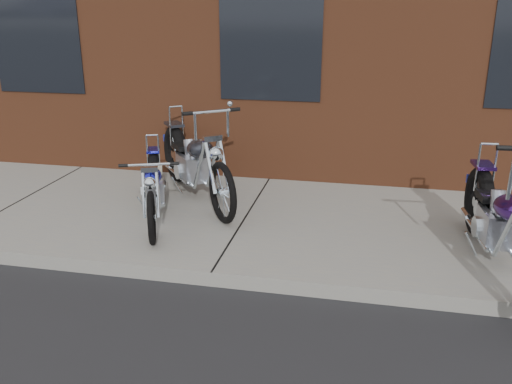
# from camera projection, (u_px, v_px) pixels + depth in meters

# --- Properties ---
(ground) EXTENTS (120.00, 120.00, 0.00)m
(ground) POSITION_uv_depth(u_px,v_px,m) (211.00, 287.00, 5.18)
(ground) COLOR black
(ground) RESTS_ON ground
(sidewalk) EXTENTS (22.00, 3.00, 0.15)m
(sidewalk) POSITION_uv_depth(u_px,v_px,m) (246.00, 222.00, 6.54)
(sidewalk) COLOR slate
(sidewalk) RESTS_ON ground
(chopper_purple) EXTENTS (0.59, 2.42, 1.35)m
(chopper_purple) POSITION_uv_depth(u_px,v_px,m) (501.00, 224.00, 5.12)
(chopper_purple) COLOR black
(chopper_purple) RESTS_ON sidewalk
(chopper_blue) EXTENTS (0.82, 1.92, 0.87)m
(chopper_blue) POSITION_uv_depth(u_px,v_px,m) (153.00, 189.00, 6.36)
(chopper_blue) COLOR black
(chopper_blue) RESTS_ON sidewalk
(chopper_third) EXTENTS (1.62, 2.06, 1.28)m
(chopper_third) POSITION_uv_depth(u_px,v_px,m) (195.00, 164.00, 6.99)
(chopper_third) COLOR black
(chopper_third) RESTS_ON sidewalk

